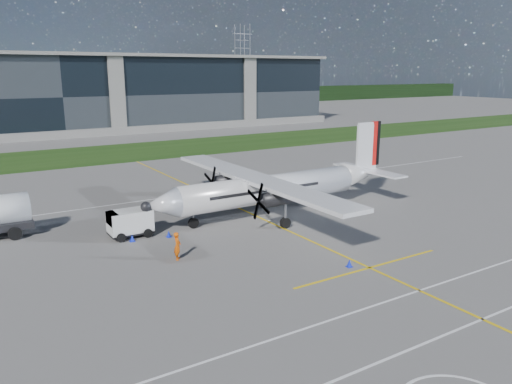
{
  "coord_description": "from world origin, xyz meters",
  "views": [
    {
      "loc": [
        -18.89,
        -27.47,
        12.25
      ],
      "look_at": [
        2.17,
        6.42,
        2.53
      ],
      "focal_mm": 35.0,
      "sensor_mm": 36.0,
      "label": 1
    }
  ],
  "objects_px": {
    "turboprop_aircraft": "(277,172)",
    "safety_cone_nose_stbd": "(147,229)",
    "pylon_east": "(242,64)",
    "safety_cone_nose_port": "(169,234)",
    "safety_cone_fwd": "(132,238)",
    "baggage_tug": "(130,224)",
    "safety_cone_stbdwing": "(201,186)",
    "ground_crew_person": "(177,244)",
    "safety_cone_portwing": "(349,263)"
  },
  "relations": [
    {
      "from": "pylon_east",
      "to": "baggage_tug",
      "type": "relative_size",
      "value": 8.83
    },
    {
      "from": "safety_cone_fwd",
      "to": "safety_cone_stbdwing",
      "type": "bearing_deg",
      "value": 47.44
    },
    {
      "from": "pylon_east",
      "to": "safety_cone_nose_stbd",
      "type": "xyz_separation_m",
      "value": [
        -91.5,
        -141.42,
        -14.75
      ]
    },
    {
      "from": "safety_cone_stbdwing",
      "to": "ground_crew_person",
      "type": "bearing_deg",
      "value": -119.9
    },
    {
      "from": "turboprop_aircraft",
      "to": "safety_cone_nose_port",
      "type": "xyz_separation_m",
      "value": [
        -10.57,
        -1.03,
        -3.51
      ]
    },
    {
      "from": "safety_cone_portwing",
      "to": "safety_cone_nose_port",
      "type": "distance_m",
      "value": 13.9
    },
    {
      "from": "pylon_east",
      "to": "safety_cone_fwd",
      "type": "xyz_separation_m",
      "value": [
        -93.25,
        -143.03,
        -14.75
      ]
    },
    {
      "from": "ground_crew_person",
      "to": "safety_cone_fwd",
      "type": "distance_m",
      "value": 5.38
    },
    {
      "from": "ground_crew_person",
      "to": "safety_cone_fwd",
      "type": "bearing_deg",
      "value": 46.66
    },
    {
      "from": "baggage_tug",
      "to": "ground_crew_person",
      "type": "xyz_separation_m",
      "value": [
        1.14,
        -6.3,
        0.06
      ]
    },
    {
      "from": "safety_cone_nose_stbd",
      "to": "turboprop_aircraft",
      "type": "bearing_deg",
      "value": -5.37
    },
    {
      "from": "baggage_tug",
      "to": "turboprop_aircraft",
      "type": "bearing_deg",
      "value": -2.9
    },
    {
      "from": "safety_cone_nose_port",
      "to": "safety_cone_nose_stbd",
      "type": "bearing_deg",
      "value": 113.59
    },
    {
      "from": "safety_cone_stbdwing",
      "to": "safety_cone_nose_stbd",
      "type": "bearing_deg",
      "value": -131.79
    },
    {
      "from": "turboprop_aircraft",
      "to": "safety_cone_fwd",
      "type": "distance_m",
      "value": 13.72
    },
    {
      "from": "safety_cone_fwd",
      "to": "safety_cone_nose_stbd",
      "type": "height_order",
      "value": "same"
    },
    {
      "from": "safety_cone_portwing",
      "to": "safety_cone_stbdwing",
      "type": "bearing_deg",
      "value": 86.67
    },
    {
      "from": "safety_cone_nose_port",
      "to": "safety_cone_nose_stbd",
      "type": "relative_size",
      "value": 1.0
    },
    {
      "from": "turboprop_aircraft",
      "to": "safety_cone_stbdwing",
      "type": "xyz_separation_m",
      "value": [
        -1.54,
        12.22,
        -3.51
      ]
    },
    {
      "from": "safety_cone_stbdwing",
      "to": "safety_cone_portwing",
      "type": "bearing_deg",
      "value": -93.33
    },
    {
      "from": "turboprop_aircraft",
      "to": "safety_cone_nose_stbd",
      "type": "distance_m",
      "value": 12.07
    },
    {
      "from": "pylon_east",
      "to": "safety_cone_nose_port",
      "type": "relative_size",
      "value": 60.0
    },
    {
      "from": "pylon_east",
      "to": "safety_cone_fwd",
      "type": "distance_m",
      "value": 171.38
    },
    {
      "from": "pylon_east",
      "to": "safety_cone_nose_port",
      "type": "distance_m",
      "value": 170.36
    },
    {
      "from": "pylon_east",
      "to": "safety_cone_portwing",
      "type": "relative_size",
      "value": 60.0
    },
    {
      "from": "pylon_east",
      "to": "safety_cone_nose_port",
      "type": "xyz_separation_m",
      "value": [
        -90.58,
        -143.54,
        -14.75
      ]
    },
    {
      "from": "ground_crew_person",
      "to": "safety_cone_stbdwing",
      "type": "height_order",
      "value": "ground_crew_person"
    },
    {
      "from": "pylon_east",
      "to": "safety_cone_fwd",
      "type": "bearing_deg",
      "value": -123.1
    },
    {
      "from": "pylon_east",
      "to": "safety_cone_nose_stbd",
      "type": "relative_size",
      "value": 60.0
    },
    {
      "from": "ground_crew_person",
      "to": "safety_cone_nose_port",
      "type": "relative_size",
      "value": 4.33
    },
    {
      "from": "safety_cone_stbdwing",
      "to": "safety_cone_nose_stbd",
      "type": "relative_size",
      "value": 1.0
    },
    {
      "from": "safety_cone_fwd",
      "to": "safety_cone_nose_stbd",
      "type": "xyz_separation_m",
      "value": [
        1.75,
        1.61,
        0.0
      ]
    },
    {
      "from": "turboprop_aircraft",
      "to": "baggage_tug",
      "type": "relative_size",
      "value": 7.37
    },
    {
      "from": "ground_crew_person",
      "to": "safety_cone_nose_stbd",
      "type": "relative_size",
      "value": 4.33
    },
    {
      "from": "turboprop_aircraft",
      "to": "safety_cone_nose_port",
      "type": "bearing_deg",
      "value": -174.42
    },
    {
      "from": "pylon_east",
      "to": "turboprop_aircraft",
      "type": "relative_size",
      "value": 1.2
    },
    {
      "from": "pylon_east",
      "to": "ground_crew_person",
      "type": "bearing_deg",
      "value": -121.79
    },
    {
      "from": "ground_crew_person",
      "to": "safety_cone_nose_port",
      "type": "distance_m",
      "value": 4.85
    },
    {
      "from": "baggage_tug",
      "to": "safety_cone_stbdwing",
      "type": "relative_size",
      "value": 6.79
    },
    {
      "from": "pylon_east",
      "to": "safety_cone_portwing",
      "type": "height_order",
      "value": "pylon_east"
    },
    {
      "from": "safety_cone_nose_port",
      "to": "pylon_east",
      "type": "bearing_deg",
      "value": 57.75
    },
    {
      "from": "safety_cone_nose_port",
      "to": "turboprop_aircraft",
      "type": "bearing_deg",
      "value": 5.58
    },
    {
      "from": "ground_crew_person",
      "to": "safety_cone_nose_stbd",
      "type": "xyz_separation_m",
      "value": [
        0.32,
        6.73,
        -0.83
      ]
    },
    {
      "from": "baggage_tug",
      "to": "safety_cone_nose_stbd",
      "type": "relative_size",
      "value": 6.79
    },
    {
      "from": "safety_cone_portwing",
      "to": "ground_crew_person",
      "type": "bearing_deg",
      "value": 141.42
    },
    {
      "from": "baggage_tug",
      "to": "safety_cone_nose_stbd",
      "type": "distance_m",
      "value": 1.7
    },
    {
      "from": "safety_cone_nose_port",
      "to": "safety_cone_stbdwing",
      "type": "height_order",
      "value": "same"
    },
    {
      "from": "safety_cone_fwd",
      "to": "safety_cone_nose_port",
      "type": "bearing_deg",
      "value": -10.64
    },
    {
      "from": "baggage_tug",
      "to": "safety_cone_stbdwing",
      "type": "height_order",
      "value": "baggage_tug"
    },
    {
      "from": "pylon_east",
      "to": "ground_crew_person",
      "type": "xyz_separation_m",
      "value": [
        -91.82,
        -148.15,
        -13.92
      ]
    }
  ]
}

